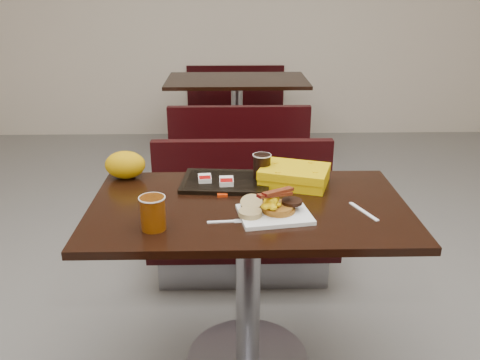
{
  "coord_description": "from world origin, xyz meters",
  "views": [
    {
      "loc": [
        -0.07,
        -1.74,
        1.54
      ],
      "look_at": [
        -0.03,
        0.07,
        0.82
      ],
      "focal_mm": 37.85,
      "sensor_mm": 36.0,
      "label": 1
    }
  ],
  "objects_px": {
    "hashbrown_sleeve_left": "(205,178)",
    "bench_far_s": "(239,147)",
    "tray": "(226,182)",
    "paper_bag": "(125,165)",
    "coffee_cup_far": "(262,166)",
    "pancake_stack": "(279,208)",
    "table_far": "(237,121)",
    "fork": "(221,222)",
    "bench_far_n": "(236,105)",
    "coffee_cup_near": "(153,213)",
    "platter": "(275,214)",
    "bench_near_n": "(243,217)",
    "knife": "(364,211)",
    "hashbrown_sleeve_right": "(226,181)",
    "table_near": "(248,288)",
    "clamshell": "(294,176)"
  },
  "relations": [
    {
      "from": "table_near",
      "to": "table_far",
      "type": "height_order",
      "value": "same"
    },
    {
      "from": "platter",
      "to": "coffee_cup_near",
      "type": "bearing_deg",
      "value": -177.43
    },
    {
      "from": "fork",
      "to": "coffee_cup_far",
      "type": "relative_size",
      "value": 1.32
    },
    {
      "from": "bench_far_s",
      "to": "knife",
      "type": "bearing_deg",
      "value": -78.06
    },
    {
      "from": "bench_far_s",
      "to": "platter",
      "type": "distance_m",
      "value": 2.05
    },
    {
      "from": "hashbrown_sleeve_left",
      "to": "bench_far_s",
      "type": "bearing_deg",
      "value": 79.04
    },
    {
      "from": "bench_near_n",
      "to": "table_far",
      "type": "relative_size",
      "value": 0.83
    },
    {
      "from": "knife",
      "to": "bench_near_n",
      "type": "bearing_deg",
      "value": -172.99
    },
    {
      "from": "coffee_cup_near",
      "to": "tray",
      "type": "bearing_deg",
      "value": 59.08
    },
    {
      "from": "bench_far_s",
      "to": "hashbrown_sleeve_right",
      "type": "distance_m",
      "value": 1.78
    },
    {
      "from": "bench_near_n",
      "to": "bench_far_s",
      "type": "distance_m",
      "value": 1.2
    },
    {
      "from": "bench_near_n",
      "to": "bench_far_n",
      "type": "distance_m",
      "value": 2.6
    },
    {
      "from": "bench_near_n",
      "to": "paper_bag",
      "type": "bearing_deg",
      "value": -141.29
    },
    {
      "from": "table_near",
      "to": "platter",
      "type": "bearing_deg",
      "value": -50.44
    },
    {
      "from": "bench_far_n",
      "to": "hashbrown_sleeve_left",
      "type": "distance_m",
      "value": 3.13
    },
    {
      "from": "bench_near_n",
      "to": "platter",
      "type": "bearing_deg",
      "value": -83.74
    },
    {
      "from": "fork",
      "to": "hashbrown_sleeve_right",
      "type": "height_order",
      "value": "hashbrown_sleeve_right"
    },
    {
      "from": "tray",
      "to": "hashbrown_sleeve_left",
      "type": "height_order",
      "value": "hashbrown_sleeve_left"
    },
    {
      "from": "table_near",
      "to": "bench_near_n",
      "type": "height_order",
      "value": "table_near"
    },
    {
      "from": "hashbrown_sleeve_right",
      "to": "coffee_cup_near",
      "type": "bearing_deg",
      "value": -125.84
    },
    {
      "from": "bench_far_s",
      "to": "clamshell",
      "type": "distance_m",
      "value": 1.76
    },
    {
      "from": "table_far",
      "to": "pancake_stack",
      "type": "relative_size",
      "value": 9.95
    },
    {
      "from": "table_far",
      "to": "fork",
      "type": "xyz_separation_m",
      "value": [
        -0.1,
        -2.75,
        0.38
      ]
    },
    {
      "from": "platter",
      "to": "pancake_stack",
      "type": "height_order",
      "value": "pancake_stack"
    },
    {
      "from": "paper_bag",
      "to": "coffee_cup_far",
      "type": "bearing_deg",
      "value": -4.83
    },
    {
      "from": "clamshell",
      "to": "coffee_cup_near",
      "type": "bearing_deg",
      "value": -124.66
    },
    {
      "from": "table_far",
      "to": "coffee_cup_near",
      "type": "distance_m",
      "value": 2.85
    },
    {
      "from": "tray",
      "to": "paper_bag",
      "type": "bearing_deg",
      "value": 174.79
    },
    {
      "from": "table_near",
      "to": "hashbrown_sleeve_left",
      "type": "distance_m",
      "value": 0.48
    },
    {
      "from": "coffee_cup_far",
      "to": "clamshell",
      "type": "distance_m",
      "value": 0.14
    },
    {
      "from": "clamshell",
      "to": "coffee_cup_far",
      "type": "bearing_deg",
      "value": -176.99
    },
    {
      "from": "bench_near_n",
      "to": "platter",
      "type": "distance_m",
      "value": 0.9
    },
    {
      "from": "tray",
      "to": "paper_bag",
      "type": "height_order",
      "value": "paper_bag"
    },
    {
      "from": "coffee_cup_far",
      "to": "paper_bag",
      "type": "relative_size",
      "value": 0.59
    },
    {
      "from": "pancake_stack",
      "to": "coffee_cup_near",
      "type": "xyz_separation_m",
      "value": [
        -0.44,
        -0.1,
        0.03
      ]
    },
    {
      "from": "coffee_cup_far",
      "to": "table_far",
      "type": "bearing_deg",
      "value": 91.55
    },
    {
      "from": "bench_near_n",
      "to": "hashbrown_sleeve_right",
      "type": "distance_m",
      "value": 0.68
    },
    {
      "from": "fork",
      "to": "knife",
      "type": "bearing_deg",
      "value": 3.45
    },
    {
      "from": "bench_near_n",
      "to": "pancake_stack",
      "type": "xyz_separation_m",
      "value": [
        0.1,
        -0.79,
        0.42
      ]
    },
    {
      "from": "table_near",
      "to": "bench_near_n",
      "type": "distance_m",
      "value": 0.7
    },
    {
      "from": "bench_near_n",
      "to": "fork",
      "type": "xyz_separation_m",
      "value": [
        -0.1,
        -0.85,
        0.39
      ]
    },
    {
      "from": "pancake_stack",
      "to": "fork",
      "type": "distance_m",
      "value": 0.22
    },
    {
      "from": "tray",
      "to": "paper_bag",
      "type": "distance_m",
      "value": 0.44
    },
    {
      "from": "hashbrown_sleeve_left",
      "to": "hashbrown_sleeve_right",
      "type": "height_order",
      "value": "hashbrown_sleeve_right"
    },
    {
      "from": "pancake_stack",
      "to": "coffee_cup_far",
      "type": "distance_m",
      "value": 0.34
    },
    {
      "from": "coffee_cup_far",
      "to": "pancake_stack",
      "type": "bearing_deg",
      "value": -83.15
    },
    {
      "from": "bench_far_n",
      "to": "platter",
      "type": "bearing_deg",
      "value": -88.51
    },
    {
      "from": "fork",
      "to": "knife",
      "type": "height_order",
      "value": "same"
    },
    {
      "from": "bench_near_n",
      "to": "coffee_cup_far",
      "type": "bearing_deg",
      "value": -82.12
    },
    {
      "from": "tray",
      "to": "coffee_cup_far",
      "type": "xyz_separation_m",
      "value": [
        0.15,
        0.03,
        0.06
      ]
    }
  ]
}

